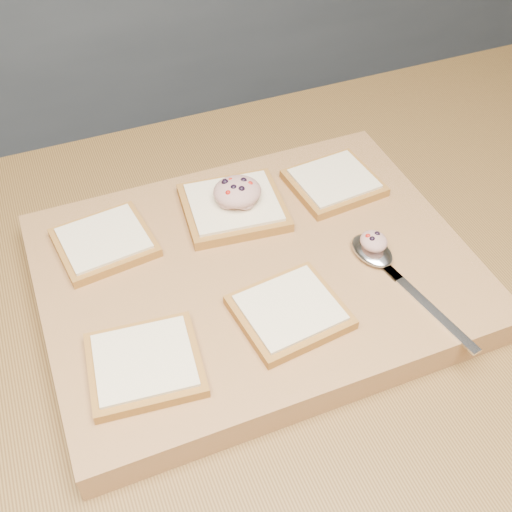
{
  "coord_description": "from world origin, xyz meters",
  "views": [
    {
      "loc": [
        -0.36,
        -0.46,
        1.48
      ],
      "look_at": [
        -0.17,
        0.02,
        0.95
      ],
      "focal_mm": 45.0,
      "sensor_mm": 36.0,
      "label": 1
    }
  ],
  "objects_px": {
    "bread_far_center": "(234,207)",
    "tuna_salad_dollop": "(237,191)",
    "cutting_board": "(256,275)",
    "spoon": "(380,259)"
  },
  "relations": [
    {
      "from": "tuna_salad_dollop",
      "to": "cutting_board",
      "type": "bearing_deg",
      "value": -97.9
    },
    {
      "from": "bread_far_center",
      "to": "spoon",
      "type": "height_order",
      "value": "bread_far_center"
    },
    {
      "from": "cutting_board",
      "to": "bread_far_center",
      "type": "height_order",
      "value": "bread_far_center"
    },
    {
      "from": "bread_far_center",
      "to": "tuna_salad_dollop",
      "type": "bearing_deg",
      "value": 1.34
    },
    {
      "from": "bread_far_center",
      "to": "tuna_salad_dollop",
      "type": "relative_size",
      "value": 2.25
    },
    {
      "from": "bread_far_center",
      "to": "tuna_salad_dollop",
      "type": "distance_m",
      "value": 0.02
    },
    {
      "from": "tuna_salad_dollop",
      "to": "bread_far_center",
      "type": "bearing_deg",
      "value": -178.66
    },
    {
      "from": "cutting_board",
      "to": "tuna_salad_dollop",
      "type": "height_order",
      "value": "tuna_salad_dollop"
    },
    {
      "from": "tuna_salad_dollop",
      "to": "spoon",
      "type": "relative_size",
      "value": 0.3
    },
    {
      "from": "bread_far_center",
      "to": "tuna_salad_dollop",
      "type": "height_order",
      "value": "tuna_salad_dollop"
    }
  ]
}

